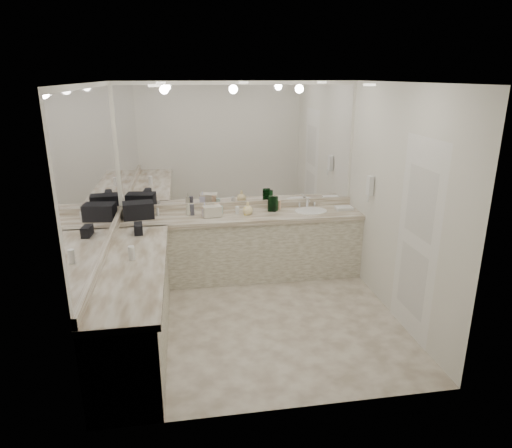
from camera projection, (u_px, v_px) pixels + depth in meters
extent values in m
plane|color=beige|center=(257.00, 319.00, 5.24)|extent=(3.20, 3.20, 0.00)
plane|color=white|center=(257.00, 82.00, 4.43)|extent=(3.20, 3.20, 0.00)
cube|color=silver|center=(239.00, 180.00, 6.24)|extent=(3.20, 0.02, 2.60)
cube|color=silver|center=(100.00, 218.00, 4.59)|extent=(0.02, 3.00, 2.60)
cube|color=silver|center=(398.00, 204.00, 5.08)|extent=(0.02, 3.00, 2.60)
cube|color=beige|center=(242.00, 248.00, 6.23)|extent=(3.20, 0.60, 0.84)
cube|color=beige|center=(242.00, 217.00, 6.08)|extent=(3.20, 0.64, 0.06)
cube|color=beige|center=(135.00, 308.00, 4.63)|extent=(0.60, 2.40, 0.84)
cube|color=beige|center=(132.00, 267.00, 4.49)|extent=(0.64, 2.42, 0.06)
cube|color=beige|center=(239.00, 205.00, 6.33)|extent=(3.20, 0.04, 0.10)
cube|color=beige|center=(106.00, 250.00, 4.70)|extent=(0.04, 3.00, 0.10)
cube|color=white|center=(239.00, 145.00, 6.08)|extent=(3.12, 0.01, 1.55)
cube|color=white|center=(96.00, 171.00, 4.44)|extent=(0.01, 2.92, 1.55)
cylinder|color=white|center=(311.00, 211.00, 6.23)|extent=(0.44, 0.44, 0.03)
cube|color=silver|center=(307.00, 202.00, 6.40)|extent=(0.24, 0.16, 0.14)
cube|color=white|center=(370.00, 186.00, 5.71)|extent=(0.06, 0.10, 0.24)
cube|color=white|center=(417.00, 241.00, 4.68)|extent=(0.02, 0.82, 2.10)
cube|color=black|center=(138.00, 210.00, 5.89)|extent=(0.41, 0.29, 0.22)
cube|color=black|center=(138.00, 229.00, 5.33)|extent=(0.11, 0.22, 0.12)
cube|color=beige|center=(212.00, 212.00, 5.96)|extent=(0.25, 0.18, 0.14)
cube|color=white|center=(344.00, 208.00, 6.30)|extent=(0.24, 0.16, 0.04)
cylinder|color=white|center=(132.00, 253.00, 4.56)|extent=(0.06, 0.06, 0.15)
imported|color=beige|center=(188.00, 208.00, 6.03)|extent=(0.07, 0.07, 0.18)
imported|color=white|center=(205.00, 210.00, 5.97)|extent=(0.09, 0.09, 0.18)
imported|color=#FFE6A0|center=(248.00, 208.00, 6.04)|extent=(0.17, 0.17, 0.18)
cylinder|color=#0D4217|center=(275.00, 204.00, 6.22)|extent=(0.07, 0.07, 0.20)
cylinder|color=#0D4217|center=(270.00, 204.00, 6.20)|extent=(0.07, 0.07, 0.19)
cylinder|color=#0D4217|center=(274.00, 204.00, 6.18)|extent=(0.06, 0.06, 0.21)
cylinder|color=#0D4217|center=(271.00, 204.00, 6.18)|extent=(0.07, 0.07, 0.21)
cylinder|color=#F2D84C|center=(245.00, 211.00, 6.03)|extent=(0.04, 0.04, 0.11)
cylinder|color=#3F3F4C|center=(192.00, 210.00, 6.03)|extent=(0.06, 0.06, 0.14)
cylinder|color=white|center=(237.00, 210.00, 6.09)|extent=(0.05, 0.05, 0.10)
cylinder|color=#E0B28C|center=(203.00, 212.00, 5.95)|extent=(0.04, 0.04, 0.14)
cylinder|color=#E0B28C|center=(279.00, 205.00, 6.28)|extent=(0.04, 0.04, 0.13)
cylinder|color=#E0B28C|center=(216.00, 209.00, 6.07)|extent=(0.06, 0.06, 0.14)
cylinder|color=silver|center=(221.00, 210.00, 6.11)|extent=(0.06, 0.06, 0.10)
cylinder|color=white|center=(158.00, 212.00, 6.00)|extent=(0.04, 0.04, 0.11)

